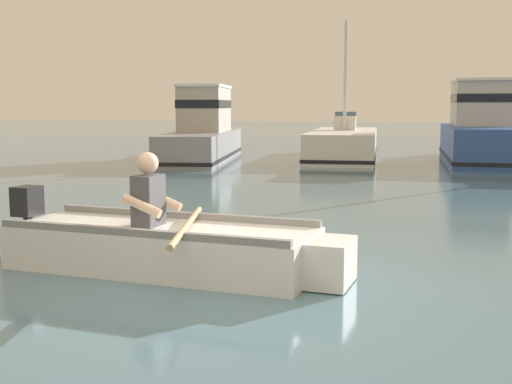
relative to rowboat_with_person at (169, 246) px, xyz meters
name	(u,v)px	position (x,y,z in m)	size (l,w,h in m)	color
ground_plane	(213,302)	(0.78, -0.89, -0.25)	(120.00, 120.00, 0.00)	slate
rowboat_with_person	(169,246)	(0.00, 0.00, 0.00)	(3.72, 1.96, 1.19)	white
moored_boat_grey	(203,133)	(-4.29, 12.67, 0.58)	(2.72, 6.44, 2.27)	gray
moored_boat_white	(344,145)	(-0.22, 14.35, 0.17)	(2.50, 6.54, 4.24)	white
moored_boat_blue	(481,131)	(3.82, 14.26, 0.64)	(2.32, 6.21, 2.42)	#2D519E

